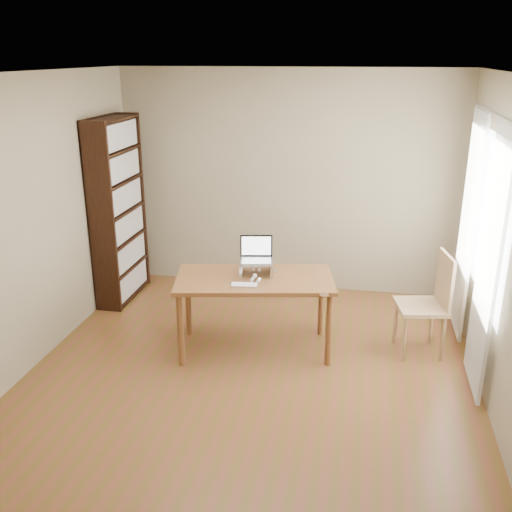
{
  "coord_description": "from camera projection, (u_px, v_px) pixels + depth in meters",
  "views": [
    {
      "loc": [
        0.91,
        -4.3,
        2.74
      ],
      "look_at": [
        -0.04,
        0.56,
        0.97
      ],
      "focal_mm": 40.0,
      "sensor_mm": 36.0,
      "label": 1
    }
  ],
  "objects": [
    {
      "name": "room",
      "position": [
        252.0,
        241.0,
        4.64
      ],
      "size": [
        4.04,
        4.54,
        2.64
      ],
      "color": "brown",
      "rests_on": "ground"
    },
    {
      "name": "bookshelf",
      "position": [
        118.0,
        211.0,
        6.48
      ],
      "size": [
        0.3,
        0.9,
        2.1
      ],
      "color": "black",
      "rests_on": "ground"
    },
    {
      "name": "laptop",
      "position": [
        257.0,
        254.0,
        5.42
      ],
      "size": [
        0.34,
        0.31,
        0.22
      ],
      "rotation": [
        0.0,
        0.0,
        0.19
      ],
      "color": "silver",
      "rests_on": "laptop_stand"
    },
    {
      "name": "curtains",
      "position": [
        477.0,
        240.0,
        5.06
      ],
      "size": [
        0.03,
        1.9,
        2.25
      ],
      "color": "white",
      "rests_on": "ground"
    },
    {
      "name": "chair",
      "position": [
        430.0,
        301.0,
        5.36
      ],
      "size": [
        0.52,
        0.52,
        1.0
      ],
      "rotation": [
        0.0,
        0.0,
        0.19
      ],
      "color": "#A48159",
      "rests_on": "ground"
    },
    {
      "name": "cat",
      "position": [
        260.0,
        268.0,
        5.44
      ],
      "size": [
        0.23,
        0.47,
        0.14
      ],
      "rotation": [
        0.0,
        0.0,
        -0.01
      ],
      "color": "#453F36",
      "rests_on": "desk"
    },
    {
      "name": "keyboard",
      "position": [
        244.0,
        285.0,
        5.16
      ],
      "size": [
        0.27,
        0.14,
        0.02
      ],
      "rotation": [
        0.0,
        0.0,
        0.14
      ],
      "color": "silver",
      "rests_on": "desk"
    },
    {
      "name": "desk",
      "position": [
        255.0,
        286.0,
        5.39
      ],
      "size": [
        1.59,
        1.01,
        0.75
      ],
      "rotation": [
        0.0,
        0.0,
        0.19
      ],
      "color": "brown",
      "rests_on": "ground"
    },
    {
      "name": "laptop_stand",
      "position": [
        256.0,
        266.0,
        5.41
      ],
      "size": [
        0.32,
        0.25,
        0.13
      ],
      "rotation": [
        0.0,
        0.0,
        0.19
      ],
      "color": "silver",
      "rests_on": "desk"
    },
    {
      "name": "coaster",
      "position": [
        324.0,
        295.0,
        4.97
      ],
      "size": [
        0.09,
        0.09,
        0.01
      ],
      "primitive_type": "cylinder",
      "color": "#4E321B",
      "rests_on": "desk"
    }
  ]
}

